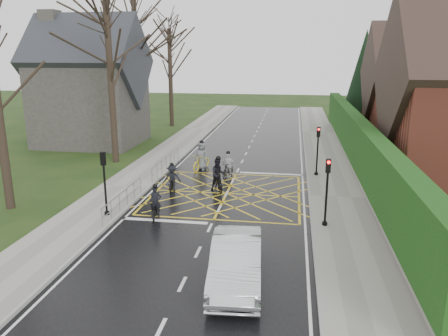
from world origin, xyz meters
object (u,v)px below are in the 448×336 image
(cyclist_lead, at_px, (202,160))
(cyclist_back, at_px, (218,177))
(cyclist_mid, at_px, (172,181))
(cyclist_rear, at_px, (155,207))
(cyclist_front, at_px, (228,168))
(car, at_px, (236,261))

(cyclist_lead, bearing_deg, cyclist_back, -49.48)
(cyclist_back, xyz_separation_m, cyclist_mid, (-2.55, -0.59, -0.15))
(cyclist_rear, distance_m, cyclist_front, 7.69)
(cyclist_rear, xyz_separation_m, cyclist_back, (2.25, 4.62, 0.23))
(cyclist_front, xyz_separation_m, car, (2.19, -12.79, 0.16))
(cyclist_back, bearing_deg, cyclist_front, 63.54)
(cyclist_rear, height_order, car, cyclist_rear)
(cyclist_mid, xyz_separation_m, cyclist_front, (2.72, 3.27, 0.02))
(car, bearing_deg, cyclist_rear, 125.16)
(cyclist_mid, distance_m, car, 10.71)
(cyclist_mid, xyz_separation_m, cyclist_lead, (0.69, 4.89, 0.09))
(cyclist_rear, bearing_deg, cyclist_back, 52.94)
(cyclist_back, height_order, cyclist_front, cyclist_back)
(cyclist_back, distance_m, cyclist_front, 2.69)
(cyclist_back, bearing_deg, car, -99.78)
(cyclist_rear, distance_m, cyclist_mid, 4.04)
(cyclist_back, height_order, cyclist_lead, cyclist_lead)
(cyclist_mid, bearing_deg, cyclist_rear, -95.43)
(cyclist_mid, relative_size, cyclist_lead, 0.81)
(cyclist_rear, relative_size, car, 0.37)
(cyclist_rear, height_order, cyclist_lead, cyclist_lead)
(cyclist_front, height_order, car, cyclist_front)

